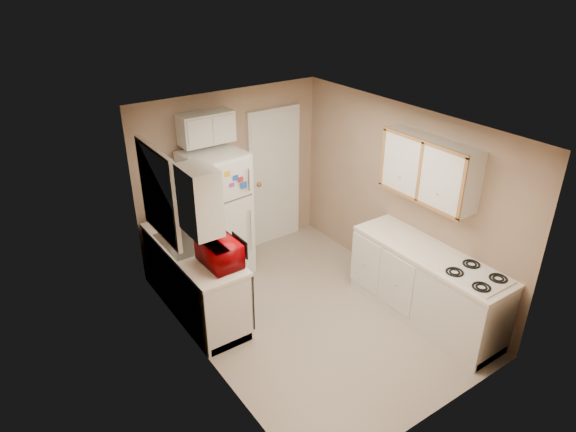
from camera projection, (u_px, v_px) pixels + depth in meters
floor at (311, 314)px, 6.32m from camera, size 3.80×3.80×0.00m
ceiling at (316, 125)px, 5.24m from camera, size 3.80×3.80×0.00m
wall_left at (200, 267)px, 5.07m from camera, size 3.80×3.80×0.00m
wall_right at (401, 199)px, 6.49m from camera, size 3.80×3.80×0.00m
wall_back at (231, 176)px, 7.17m from camera, size 2.80×2.80×0.00m
wall_front at (447, 315)px, 4.39m from camera, size 2.80×2.80×0.00m
left_counter at (195, 278)px, 6.22m from camera, size 0.60×1.80×0.90m
dishwasher at (240, 291)px, 5.91m from camera, size 0.03×0.58×0.72m
sink at (187, 244)px, 6.15m from camera, size 0.54×0.74×0.16m
microwave at (220, 252)px, 5.62m from camera, size 0.53×0.31×0.35m
soap_bottle at (163, 217)px, 6.47m from camera, size 0.11×0.11×0.19m
window_blinds at (159, 193)px, 5.68m from camera, size 0.10×0.98×1.08m
upper_cabinet_left at (200, 200)px, 5.04m from camera, size 0.30×0.45×0.70m
refrigerator at (217, 215)px, 6.82m from camera, size 0.79×0.77×1.75m
cabinet_over_fridge at (206, 128)px, 6.50m from camera, size 0.70×0.30×0.40m
interior_door at (275, 177)px, 7.58m from camera, size 0.86×0.06×2.08m
right_counter at (426, 285)px, 6.09m from camera, size 0.60×2.00×0.90m
stove at (468, 316)px, 5.68m from camera, size 0.52×0.64×0.77m
upper_cabinet_right at (430, 169)px, 5.78m from camera, size 0.30×1.20×0.70m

